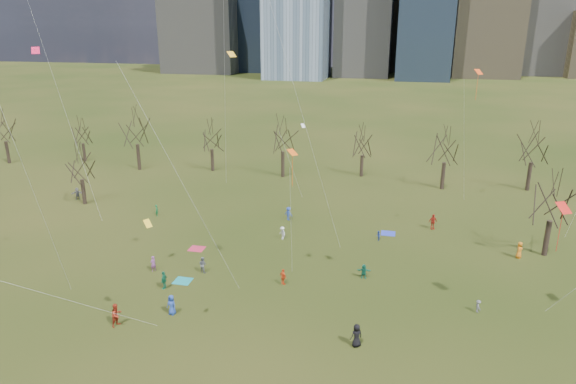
% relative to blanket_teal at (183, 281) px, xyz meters
% --- Properties ---
extents(ground, '(500.00, 500.00, 0.00)m').
position_rel_blanket_teal_xyz_m(ground, '(8.46, -4.59, -0.01)').
color(ground, black).
rests_on(ground, ground).
extents(bare_tree_row, '(113.04, 29.80, 9.50)m').
position_rel_blanket_teal_xyz_m(bare_tree_row, '(8.38, 32.64, 6.10)').
color(bare_tree_row, black).
rests_on(bare_tree_row, ground).
extents(blanket_teal, '(1.60, 1.50, 0.03)m').
position_rel_blanket_teal_xyz_m(blanket_teal, '(0.00, 0.00, 0.00)').
color(blanket_teal, teal).
rests_on(blanket_teal, ground).
extents(blanket_navy, '(1.60, 1.50, 0.03)m').
position_rel_blanket_teal_xyz_m(blanket_navy, '(18.41, 15.76, 0.00)').
color(blanket_navy, '#293AC2').
rests_on(blanket_navy, ground).
extents(blanket_crimson, '(1.60, 1.50, 0.03)m').
position_rel_blanket_teal_xyz_m(blanket_crimson, '(-1.46, 7.05, 0.00)').
color(blanket_crimson, '#C52748').
rests_on(blanket_crimson, ground).
extents(person_0, '(0.97, 0.76, 1.74)m').
position_rel_blanket_teal_xyz_m(person_0, '(1.47, -5.54, 0.86)').
color(person_0, '#2544A1').
rests_on(person_0, ground).
extents(person_2, '(0.99, 1.12, 1.94)m').
position_rel_blanket_teal_xyz_m(person_2, '(-2.06, -8.04, 0.95)').
color(person_2, '#A02916').
rests_on(person_2, ground).
extents(person_3, '(0.59, 0.80, 1.11)m').
position_rel_blanket_teal_xyz_m(person_3, '(26.27, 0.25, 0.54)').
color(person_3, slate).
rests_on(person_3, ground).
extents(person_4, '(0.94, 0.88, 1.56)m').
position_rel_blanket_teal_xyz_m(person_4, '(9.33, 1.38, 0.76)').
color(person_4, '#FA4D1B').
rests_on(person_4, ground).
extents(person_5, '(1.35, 0.51, 1.42)m').
position_rel_blanket_teal_xyz_m(person_5, '(16.49, 4.23, 0.70)').
color(person_5, '#197357').
rests_on(person_5, ground).
extents(person_6, '(1.07, 1.00, 1.84)m').
position_rel_blanket_teal_xyz_m(person_6, '(16.79, -6.71, 0.91)').
color(person_6, black).
rests_on(person_6, ground).
extents(person_7, '(0.62, 0.69, 1.59)m').
position_rel_blanket_teal_xyz_m(person_7, '(-3.60, 1.32, 0.78)').
color(person_7, '#8A458B').
rests_on(person_7, ground).
extents(person_8, '(0.51, 0.61, 1.12)m').
position_rel_blanket_teal_xyz_m(person_8, '(17.37, 13.51, 0.54)').
color(person_8, '#233A99').
rests_on(person_8, ground).
extents(person_9, '(1.07, 1.04, 1.47)m').
position_rel_blanket_teal_xyz_m(person_9, '(6.90, 11.60, 0.72)').
color(person_9, silver).
rests_on(person_9, ground).
extents(person_10, '(1.17, 0.89, 1.85)m').
position_rel_blanket_teal_xyz_m(person_10, '(23.41, 18.22, 0.91)').
color(person_10, '#B32419').
rests_on(person_10, ground).
extents(person_11, '(1.60, 1.09, 1.66)m').
position_rel_blanket_teal_xyz_m(person_11, '(-23.54, 18.82, 0.81)').
color(person_11, slate).
rests_on(person_11, ground).
extents(person_12, '(0.86, 1.01, 1.76)m').
position_rel_blanket_teal_xyz_m(person_12, '(31.71, 12.11, 0.87)').
color(person_12, orange).
rests_on(person_12, ground).
extents(person_13, '(0.51, 0.63, 1.49)m').
position_rel_blanket_teal_xyz_m(person_13, '(-10.03, 15.25, 0.73)').
color(person_13, '#166733').
rests_on(person_13, ground).
extents(person_14, '(0.95, 0.86, 1.59)m').
position_rel_blanket_teal_xyz_m(person_14, '(1.19, 2.14, 0.78)').
color(person_14, slate).
rests_on(person_14, ground).
extents(person_15, '(1.23, 1.01, 1.66)m').
position_rel_blanket_teal_xyz_m(person_15, '(6.31, 17.49, 0.82)').
color(person_15, '#263FA5').
rests_on(person_15, ground).
extents(person_16, '(0.42, 1.01, 1.72)m').
position_rel_blanket_teal_xyz_m(person_16, '(-1.03, -1.67, 0.84)').
color(person_16, '#19724C').
rests_on(person_16, ground).
extents(kites_airborne, '(59.46, 45.45, 31.88)m').
position_rel_blanket_teal_xyz_m(kites_airborne, '(13.87, 6.80, 13.55)').
color(kites_airborne, orange).
rests_on(kites_airborne, ground).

